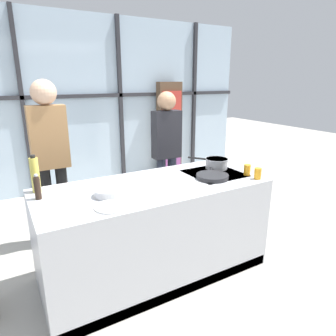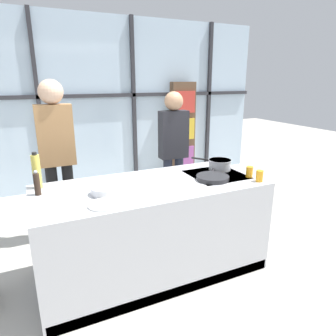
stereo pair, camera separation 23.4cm
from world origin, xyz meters
name	(u,v)px [view 1 (the left image)]	position (x,y,z in m)	size (l,w,h in m)	color
ground_plane	(155,270)	(0.00, 0.00, 0.00)	(18.00, 18.00, 0.00)	#ADA89E
back_window_wall	(75,105)	(0.00, 2.77, 1.40)	(6.40, 0.10, 2.80)	silver
bookshelf	(170,130)	(1.67, 2.58, 0.88)	(0.46, 0.19, 1.76)	brown
demo_island	(154,229)	(0.00, 0.00, 0.45)	(2.06, 0.89, 0.89)	#B7BABF
spectator_far_left	(50,152)	(-0.70, 0.99, 1.07)	(0.37, 0.25, 1.80)	black
spectator_center_left	(167,146)	(0.70, 0.99, 0.98)	(0.36, 0.23, 1.66)	#232838
frying_pan	(212,176)	(0.57, -0.12, 0.91)	(0.39, 0.49, 0.04)	#232326
saucepan	(216,163)	(0.81, 0.13, 0.95)	(0.32, 0.38, 0.11)	silver
white_plate	(112,207)	(-0.50, -0.29, 0.90)	(0.25, 0.25, 0.01)	white
mixing_bowl	(109,192)	(-0.43, -0.06, 0.93)	(0.24, 0.24, 0.06)	silver
oil_bottle	(35,175)	(-0.93, 0.33, 1.04)	(0.07, 0.07, 0.32)	#E0CC4C
pepper_grinder	(37,188)	(-0.94, 0.15, 0.99)	(0.05, 0.05, 0.21)	#332319
juice_glass_near	(258,174)	(0.93, -0.35, 0.94)	(0.07, 0.07, 0.11)	orange
juice_glass_far	(247,170)	(0.93, -0.21, 0.94)	(0.07, 0.07, 0.11)	orange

